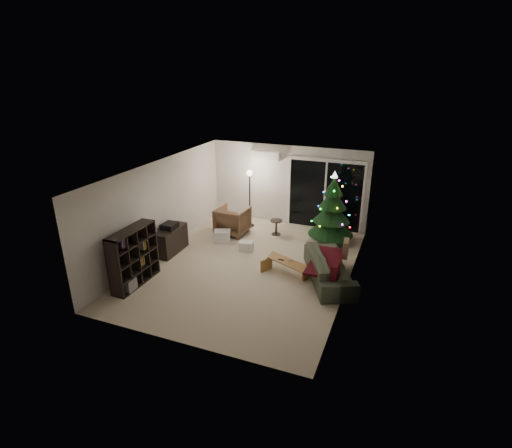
# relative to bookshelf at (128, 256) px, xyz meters

# --- Properties ---
(room) EXTENTS (6.50, 7.51, 2.60)m
(room) POSITION_rel_bookshelf_xyz_m (2.71, 3.25, 0.33)
(room) COLOR beige
(room) RESTS_ON ground
(bookshelf) EXTENTS (0.56, 1.41, 1.37)m
(bookshelf) POSITION_rel_bookshelf_xyz_m (0.00, 0.00, 0.00)
(bookshelf) COLOR black
(bookshelf) RESTS_ON floor
(media_cabinet) EXTENTS (0.44, 1.12, 0.69)m
(media_cabinet) POSITION_rel_bookshelf_xyz_m (0.00, 1.75, -0.34)
(media_cabinet) COLOR black
(media_cabinet) RESTS_ON floor
(stereo) EXTENTS (0.35, 0.42, 0.15)m
(stereo) POSITION_rel_bookshelf_xyz_m (0.00, 1.75, 0.08)
(stereo) COLOR black
(stereo) RESTS_ON media_cabinet
(armchair) EXTENTS (0.91, 0.93, 0.82)m
(armchair) POSITION_rel_bookshelf_xyz_m (1.00, 3.56, -0.27)
(armchair) COLOR brown
(armchair) RESTS_ON floor
(ottoman) EXTENTS (0.53, 0.53, 0.41)m
(ottoman) POSITION_rel_bookshelf_xyz_m (0.94, 3.63, -0.48)
(ottoman) COLOR beige
(ottoman) RESTS_ON floor
(cardboard_box_a) EXTENTS (0.56, 0.50, 0.33)m
(cardboard_box_a) POSITION_rel_bookshelf_xyz_m (0.97, 2.91, -0.52)
(cardboard_box_a) COLOR silver
(cardboard_box_a) RESTS_ON floor
(cardboard_box_b) EXTENTS (0.43, 0.35, 0.26)m
(cardboard_box_b) POSITION_rel_bookshelf_xyz_m (1.86, 2.58, -0.55)
(cardboard_box_b) COLOR silver
(cardboard_box_b) RESTS_ON floor
(side_table) EXTENTS (0.47, 0.47, 0.46)m
(side_table) POSITION_rel_bookshelf_xyz_m (2.26, 3.95, -0.45)
(side_table) COLOR black
(side_table) RESTS_ON floor
(floor_lamp) EXTENTS (0.28, 0.28, 1.75)m
(floor_lamp) POSITION_rel_bookshelf_xyz_m (1.25, 4.31, 0.19)
(floor_lamp) COLOR black
(floor_lamp) RESTS_ON floor
(sofa) EXTENTS (1.67, 2.32, 0.63)m
(sofa) POSITION_rel_bookshelf_xyz_m (4.30, 1.83, -0.37)
(sofa) COLOR #48553F
(sofa) RESTS_ON floor
(sofa_throw) EXTENTS (0.68, 1.56, 0.05)m
(sofa_throw) POSITION_rel_bookshelf_xyz_m (4.20, 1.83, -0.23)
(sofa_throw) COLOR #480B12
(sofa_throw) RESTS_ON sofa
(cushion_a) EXTENTS (0.16, 0.43, 0.42)m
(cushion_a) POSITION_rel_bookshelf_xyz_m (4.55, 2.48, -0.11)
(cushion_a) COLOR #856B51
(cushion_a) RESTS_ON sofa
(cushion_b) EXTENTS (0.15, 0.42, 0.42)m
(cushion_b) POSITION_rel_bookshelf_xyz_m (4.55, 1.18, -0.11)
(cushion_b) COLOR #480B12
(cushion_b) RESTS_ON sofa
(coffee_table) EXTENTS (1.18, 0.81, 0.35)m
(coffee_table) POSITION_rel_bookshelf_xyz_m (3.29, 1.71, -0.51)
(coffee_table) COLOR #A27231
(coffee_table) RESTS_ON floor
(remote_a) EXTENTS (0.14, 0.04, 0.02)m
(remote_a) POSITION_rel_bookshelf_xyz_m (3.14, 1.71, -0.32)
(remote_a) COLOR black
(remote_a) RESTS_ON coffee_table
(remote_b) EXTENTS (0.13, 0.08, 0.02)m
(remote_b) POSITION_rel_bookshelf_xyz_m (3.39, 1.76, -0.32)
(remote_b) COLOR slate
(remote_b) RESTS_ON coffee_table
(christmas_tree) EXTENTS (1.45, 1.45, 2.08)m
(christmas_tree) POSITION_rel_bookshelf_xyz_m (3.87, 4.03, 0.35)
(christmas_tree) COLOR #163D19
(christmas_tree) RESTS_ON floor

